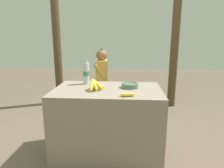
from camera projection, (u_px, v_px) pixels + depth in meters
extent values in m
plane|color=brown|center=(108.00, 153.00, 2.24)|extent=(12.00, 12.00, 0.00)
cube|color=gray|center=(108.00, 122.00, 2.15)|extent=(1.11, 0.70, 0.74)
sphere|color=#4C381E|center=(93.00, 84.00, 2.02)|extent=(0.05, 0.05, 0.05)
ellipsoid|color=gold|center=(92.00, 85.00, 1.97)|extent=(0.04, 0.15, 0.13)
ellipsoid|color=gold|center=(95.00, 85.00, 1.97)|extent=(0.09, 0.14, 0.12)
ellipsoid|color=gold|center=(98.00, 84.00, 2.00)|extent=(0.14, 0.09, 0.12)
ellipsoid|color=gold|center=(98.00, 84.00, 2.02)|extent=(0.14, 0.03, 0.09)
ellipsoid|color=gold|center=(97.00, 84.00, 2.05)|extent=(0.13, 0.10, 0.09)
ellipsoid|color=gold|center=(97.00, 83.00, 2.06)|extent=(0.10, 0.12, 0.11)
ellipsoid|color=gold|center=(95.00, 83.00, 2.08)|extent=(0.07, 0.16, 0.12)
cylinder|color=#4C6B5B|center=(130.00, 86.00, 2.11)|extent=(0.18, 0.18, 0.04)
torus|color=#4C6B5B|center=(130.00, 84.00, 2.10)|extent=(0.18, 0.18, 0.02)
cylinder|color=silver|center=(86.00, 73.00, 2.26)|extent=(0.07, 0.07, 0.24)
cylinder|color=#38844C|center=(86.00, 73.00, 2.26)|extent=(0.07, 0.07, 0.05)
cylinder|color=#ADADB2|center=(86.00, 61.00, 2.22)|extent=(0.04, 0.04, 0.04)
torus|color=#ADADB2|center=(86.00, 58.00, 2.22)|extent=(0.03, 0.01, 0.03)
ellipsoid|color=gold|center=(127.00, 95.00, 1.79)|extent=(0.15, 0.07, 0.04)
cube|color=#4C3823|center=(114.00, 88.00, 3.54)|extent=(1.37, 0.32, 0.04)
cube|color=#4C3823|center=(80.00, 100.00, 3.51)|extent=(0.06, 0.06, 0.37)
cube|color=#4C3823|center=(147.00, 101.00, 3.43)|extent=(0.06, 0.06, 0.37)
cube|color=#4C3823|center=(83.00, 96.00, 3.75)|extent=(0.06, 0.06, 0.37)
cube|color=#4C3823|center=(146.00, 97.00, 3.66)|extent=(0.06, 0.06, 0.37)
cylinder|color=#232328|center=(87.00, 100.00, 3.47)|extent=(0.09, 0.09, 0.40)
cylinder|color=#232328|center=(94.00, 88.00, 3.42)|extent=(0.31, 0.12, 0.09)
cylinder|color=#232328|center=(88.00, 97.00, 3.65)|extent=(0.09, 0.09, 0.40)
cylinder|color=#232328|center=(95.00, 85.00, 3.61)|extent=(0.31, 0.12, 0.09)
cube|color=gold|center=(102.00, 74.00, 3.47)|extent=(0.24, 0.36, 0.48)
cylinder|color=gold|center=(100.00, 71.00, 3.29)|extent=(0.21, 0.09, 0.25)
cylinder|color=gold|center=(100.00, 68.00, 3.60)|extent=(0.21, 0.09, 0.25)
sphere|color=brown|center=(102.00, 55.00, 3.39)|extent=(0.19, 0.19, 0.19)
sphere|color=black|center=(101.00, 51.00, 3.38)|extent=(0.07, 0.07, 0.07)
sphere|color=#4C381E|center=(135.00, 84.00, 3.50)|extent=(0.04, 0.04, 0.04)
ellipsoid|color=#9EB24C|center=(135.00, 85.00, 3.44)|extent=(0.05, 0.16, 0.08)
ellipsoid|color=#9EB24C|center=(137.00, 85.00, 3.45)|extent=(0.09, 0.14, 0.11)
ellipsoid|color=#9EB24C|center=(138.00, 84.00, 3.47)|extent=(0.13, 0.08, 0.11)
ellipsoid|color=#9EB24C|center=(138.00, 84.00, 3.49)|extent=(0.15, 0.04, 0.08)
ellipsoid|color=#9EB24C|center=(137.00, 84.00, 3.52)|extent=(0.11, 0.08, 0.11)
ellipsoid|color=#9EB24C|center=(137.00, 84.00, 3.53)|extent=(0.11, 0.13, 0.11)
ellipsoid|color=#9EB24C|center=(136.00, 84.00, 3.54)|extent=(0.06, 0.13, 0.08)
cylinder|color=#4C3823|center=(56.00, 32.00, 3.63)|extent=(0.14, 0.14, 2.70)
cylinder|color=#4C3823|center=(176.00, 32.00, 3.48)|extent=(0.14, 0.14, 2.70)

